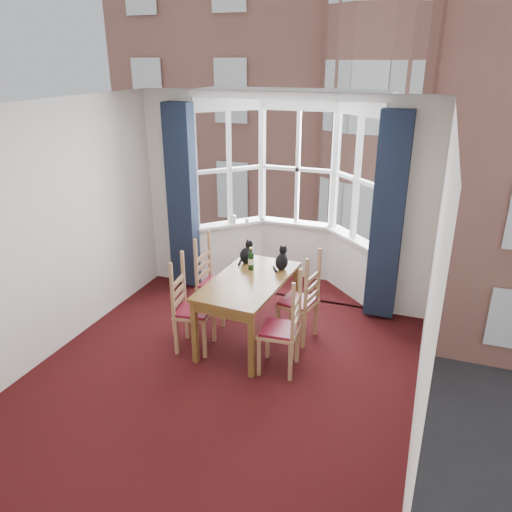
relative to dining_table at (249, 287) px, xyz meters
The scene contains 22 objects.
floor 1.16m from the dining_table, 91.32° to the right, with size 4.50×4.50×0.00m, color black.
ceiling 2.29m from the dining_table, 91.32° to the right, with size 4.50×4.50×0.00m, color white.
wall_left 2.33m from the dining_table, 155.33° to the right, with size 4.50×4.50×0.00m, color silver.
wall_right 2.29m from the dining_table, 25.13° to the right, with size 4.50×4.50×0.00m, color silver.
wall_near 3.25m from the dining_table, 90.38° to the right, with size 4.00×4.00×0.00m, color silver.
wall_back_pier_left 2.24m from the dining_table, 141.66° to the left, with size 0.70×0.12×2.80m, color silver.
wall_back_pier_right 2.21m from the dining_table, 39.06° to the left, with size 0.70×0.12×2.80m, color silver.
bay_window 1.95m from the dining_table, 90.67° to the left, with size 2.76×0.94×2.80m.
curtain_left 1.95m from the dining_table, 141.61° to the left, with size 0.38×0.22×2.60m, color #172034.
curtain_right 1.92m from the dining_table, 39.23° to the left, with size 0.38×0.22×2.60m, color #172034.
dining_table is the anchor object (origin of this frame).
chair_left_near 0.77m from the dining_table, 146.55° to the right, with size 0.45×0.47×0.92m.
chair_left_far 0.80m from the dining_table, 152.05° to the left, with size 0.42×0.44×0.92m.
chair_right_near 0.80m from the dining_table, 36.68° to the right, with size 0.43×0.45×0.92m.
chair_right_far 0.70m from the dining_table, 19.96° to the left, with size 0.46×0.48×0.92m.
cat_left 0.56m from the dining_table, 113.96° to the left, with size 0.19×0.24×0.29m.
cat_right 0.55m from the dining_table, 58.00° to the left, with size 0.17×0.23×0.30m.
wine_bottle 0.37m from the dining_table, 105.34° to the left, with size 0.07×0.07×0.28m.
candle_tall 1.90m from the dining_table, 117.63° to the left, with size 0.06×0.06×0.13m, color white.
candle_short 1.84m from the dining_table, 111.67° to the left, with size 0.06×0.06×0.09m, color white.
street 32.03m from the dining_table, 90.04° to the left, with size 80.00×80.00×0.00m, color #333335.
tenement_building 13.11m from the dining_table, 90.09° to the left, with size 18.40×7.80×15.20m.
Camera 1 is at (1.92, -3.99, 3.20)m, focal length 35.00 mm.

